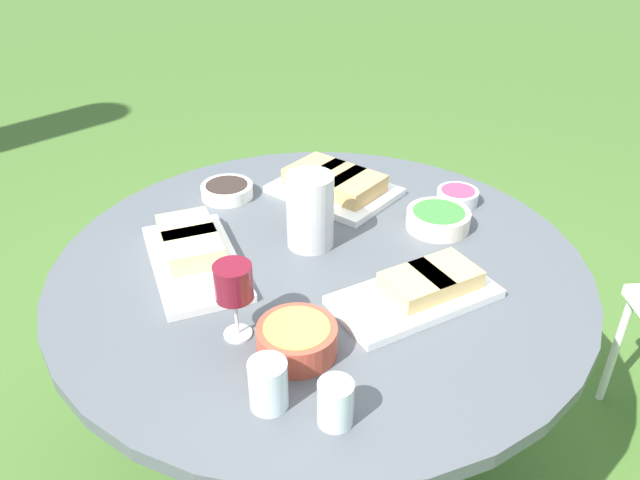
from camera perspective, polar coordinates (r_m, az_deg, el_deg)
name	(u,v)px	position (r m, az deg, el deg)	size (l,w,h in m)	color
ground_plane	(320,458)	(2.05, 0.00, -19.27)	(40.00, 40.00, 0.00)	#446B2B
dining_table	(320,292)	(1.60, 0.00, -4.80)	(1.32, 1.32, 0.74)	#4C4C51
water_pitcher	(310,211)	(1.56, -0.90, 2.71)	(0.13, 0.12, 0.19)	silver
wine_glass	(234,285)	(1.25, -7.90, -4.06)	(0.08, 0.08, 0.18)	silver
platter_bread_main	(334,184)	(1.84, 1.31, 5.15)	(0.41, 0.37, 0.07)	white
platter_charcuterie	(423,289)	(1.43, 9.36, -4.41)	(0.20, 0.38, 0.06)	white
platter_sandwich_side	(192,250)	(1.56, -11.60, -0.93)	(0.41, 0.24, 0.07)	white
bowl_fries	(297,338)	(1.26, -2.12, -8.96)	(0.16, 0.16, 0.07)	#B74733
bowl_salad	(437,218)	(1.70, 10.69, 2.00)	(0.17, 0.17, 0.05)	beige
bowl_olives	(227,190)	(1.85, -8.50, 4.55)	(0.15, 0.15, 0.04)	white
bowl_dip_red	(457,196)	(1.84, 12.46, 3.97)	(0.12, 0.12, 0.04)	silver
cup_water_near	(268,384)	(1.15, -4.75, -13.02)	(0.07, 0.07, 0.10)	silver
cup_water_far	(336,403)	(1.12, 1.43, -14.67)	(0.06, 0.06, 0.09)	silver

